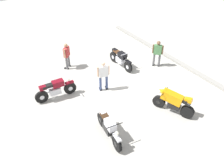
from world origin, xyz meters
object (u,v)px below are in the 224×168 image
at_px(person_in_red_shirt, 67,55).
at_px(person_in_white_shirt, 103,74).
at_px(motorcycle_maroon_cruiser, 55,89).
at_px(motorcycle_black_cruiser, 121,59).
at_px(person_in_green_shirt, 157,52).
at_px(motorcycle_silver_cruiser, 109,127).
at_px(motorcycle_orange_sportbike, 173,101).

bearing_deg(person_in_red_shirt, person_in_white_shirt, 148.83).
relative_size(motorcycle_maroon_cruiser, person_in_red_shirt, 1.32).
bearing_deg(motorcycle_black_cruiser, motorcycle_maroon_cruiser, -82.51).
height_order(person_in_white_shirt, person_in_green_shirt, person_in_white_shirt).
xyz_separation_m(person_in_white_shirt, person_in_red_shirt, (-3.02, -0.65, -0.09)).
bearing_deg(motorcycle_silver_cruiser, motorcycle_orange_sportbike, 91.28).
xyz_separation_m(motorcycle_maroon_cruiser, person_in_red_shirt, (-2.31, 1.67, 0.37)).
height_order(motorcycle_orange_sportbike, motorcycle_maroon_cruiser, motorcycle_orange_sportbike).
distance_m(motorcycle_maroon_cruiser, person_in_white_shirt, 2.47).
distance_m(motorcycle_silver_cruiser, motorcycle_black_cruiser, 5.58).
bearing_deg(motorcycle_maroon_cruiser, motorcycle_orange_sportbike, -40.01).
bearing_deg(person_in_white_shirt, motorcycle_black_cruiser, -41.06).
relative_size(motorcycle_orange_sportbike, person_in_white_shirt, 1.09).
distance_m(motorcycle_black_cruiser, person_in_green_shirt, 2.19).
relative_size(motorcycle_silver_cruiser, person_in_red_shirt, 1.32).
distance_m(motorcycle_orange_sportbike, person_in_green_shirt, 4.10).
distance_m(motorcycle_silver_cruiser, person_in_white_shirt, 3.24).
relative_size(motorcycle_silver_cruiser, motorcycle_black_cruiser, 1.00).
bearing_deg(motorcycle_silver_cruiser, person_in_green_shirt, 127.24).
distance_m(motorcycle_black_cruiser, person_in_red_shirt, 3.16).
relative_size(motorcycle_maroon_cruiser, person_in_green_shirt, 1.28).
distance_m(motorcycle_black_cruiser, person_in_white_shirt, 2.58).
bearing_deg(motorcycle_maroon_cruiser, person_in_white_shirt, -13.60).
bearing_deg(person_in_red_shirt, motorcycle_silver_cruiser, 128.59).
height_order(motorcycle_silver_cruiser, person_in_white_shirt, person_in_white_shirt).
bearing_deg(person_in_white_shirt, person_in_green_shirt, -71.38).
bearing_deg(person_in_red_shirt, motorcycle_orange_sportbike, 158.11).
xyz_separation_m(motorcycle_silver_cruiser, motorcycle_black_cruiser, (-4.31, 3.55, 0.00)).
distance_m(motorcycle_orange_sportbike, person_in_white_shirt, 3.64).
bearing_deg(motorcycle_maroon_cruiser, motorcycle_black_cruiser, 13.02).
bearing_deg(motorcycle_black_cruiser, motorcycle_orange_sportbike, -5.93).
distance_m(person_in_white_shirt, person_in_red_shirt, 3.09).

